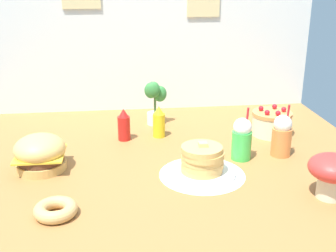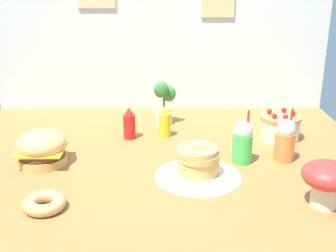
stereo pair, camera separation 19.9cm
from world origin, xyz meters
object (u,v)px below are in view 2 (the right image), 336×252
(potted_plant, at_px, (164,101))
(donut_pink_glaze, at_px, (45,203))
(layer_cake, at_px, (280,127))
(mushroom_stool, at_px, (327,179))
(burger, at_px, (42,148))
(pancake_stack, at_px, (198,163))
(mustard_bottle, at_px, (165,122))
(orange_float_cup, at_px, (285,140))
(ketchup_bottle, at_px, (129,124))
(cream_soda_cup, at_px, (242,142))

(potted_plant, bearing_deg, donut_pink_glaze, -115.23)
(layer_cake, height_order, potted_plant, potted_plant)
(mushroom_stool, bearing_deg, potted_plant, 122.51)
(burger, bearing_deg, potted_plant, 44.20)
(pancake_stack, bearing_deg, burger, 168.50)
(mustard_bottle, bearing_deg, pancake_stack, -73.99)
(potted_plant, height_order, mushroom_stool, potted_plant)
(potted_plant, bearing_deg, mushroom_stool, -57.49)
(burger, distance_m, mustard_bottle, 0.66)
(layer_cake, height_order, orange_float_cup, orange_float_cup)
(pancake_stack, bearing_deg, potted_plant, 101.61)
(layer_cake, height_order, ketchup_bottle, ketchup_bottle)
(potted_plant, xyz_separation_m, mushroom_stool, (0.60, -0.94, -0.03))
(pancake_stack, relative_size, mustard_bottle, 1.70)
(layer_cake, bearing_deg, donut_pink_glaze, -146.27)
(layer_cake, bearing_deg, mushroom_stool, -90.73)
(ketchup_bottle, bearing_deg, donut_pink_glaze, -110.10)
(donut_pink_glaze, xyz_separation_m, potted_plant, (0.45, 0.95, 0.11))
(burger, relative_size, cream_soda_cup, 0.88)
(ketchup_bottle, bearing_deg, burger, -139.98)
(cream_soda_cup, relative_size, mushroom_stool, 1.36)
(mustard_bottle, xyz_separation_m, potted_plant, (-0.00, 0.20, 0.06))
(burger, height_order, potted_plant, potted_plant)
(cream_soda_cup, distance_m, orange_float_cup, 0.20)
(pancake_stack, relative_size, layer_cake, 1.36)
(potted_plant, relative_size, mushroom_stool, 1.39)
(donut_pink_glaze, bearing_deg, potted_plant, 64.77)
(burger, height_order, orange_float_cup, orange_float_cup)
(cream_soda_cup, bearing_deg, burger, -179.67)
(ketchup_bottle, relative_size, mushroom_stool, 0.91)
(pancake_stack, height_order, donut_pink_glaze, pancake_stack)
(burger, relative_size, ketchup_bottle, 1.33)
(burger, xyz_separation_m, potted_plant, (0.56, 0.55, 0.06))
(orange_float_cup, bearing_deg, pancake_stack, -158.18)
(orange_float_cup, xyz_separation_m, potted_plant, (-0.56, 0.52, 0.04))
(pancake_stack, height_order, orange_float_cup, orange_float_cup)
(burger, bearing_deg, layer_cake, 14.34)
(burger, height_order, donut_pink_glaze, burger)
(burger, bearing_deg, orange_float_cup, 1.24)
(pancake_stack, distance_m, orange_float_cup, 0.45)
(pancake_stack, distance_m, cream_soda_cup, 0.27)
(layer_cake, height_order, donut_pink_glaze, layer_cake)
(ketchup_bottle, distance_m, mustard_bottle, 0.19)
(mustard_bottle, distance_m, potted_plant, 0.21)
(mushroom_stool, bearing_deg, pancake_stack, 151.14)
(mushroom_stool, bearing_deg, orange_float_cup, 95.57)
(potted_plant, bearing_deg, burger, -135.80)
(orange_float_cup, xyz_separation_m, mushroom_stool, (0.04, -0.42, 0.01))
(orange_float_cup, height_order, mushroom_stool, orange_float_cup)
(layer_cake, distance_m, cream_soda_cup, 0.39)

